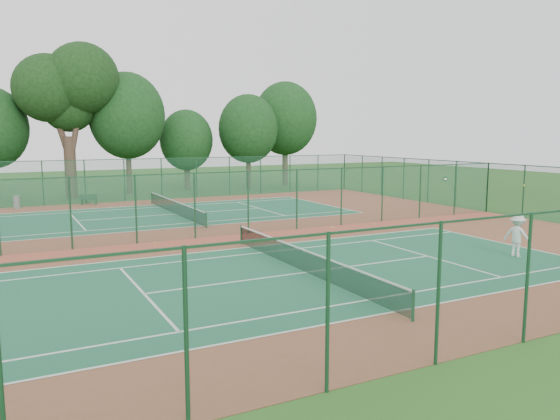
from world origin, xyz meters
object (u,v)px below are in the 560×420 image
object	(u,v)px
player_near	(517,236)
trash_bin	(17,202)
bench	(88,199)
big_tree	(67,88)

from	to	relation	value
player_near	trash_bin	distance (m)	34.21
bench	big_tree	distance (m)	10.46
player_near	bench	world-z (taller)	player_near
player_near	trash_bin	world-z (taller)	player_near
trash_bin	player_near	bearing A→B (deg)	-55.28
trash_bin	big_tree	size ratio (longest dim) A/B	0.07
player_near	big_tree	xyz separation A→B (m)	(-14.96, 33.41, 8.34)
bench	big_tree	xyz separation A→B (m)	(-0.52, 5.49, 8.88)
trash_bin	bench	size ratio (longest dim) A/B	0.69
trash_bin	big_tree	xyz separation A→B (m)	(4.53, 5.29, 8.83)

